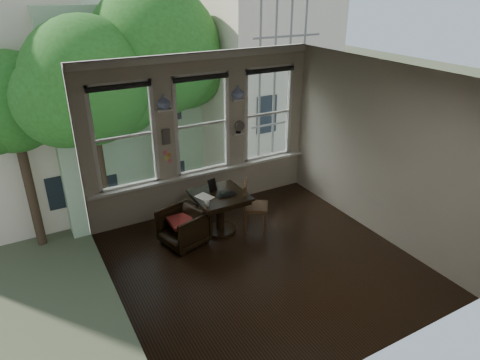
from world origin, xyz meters
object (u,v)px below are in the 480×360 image
side_chair_right (256,206)px  laptop (228,196)px  table (220,213)px  mug (207,204)px  armchair_left (183,228)px

side_chair_right → laptop: bearing=116.2°
table → mug: bearing=-142.8°
side_chair_right → laptop: size_ratio=2.78×
armchair_left → laptop: (0.80, -0.09, 0.44)m
table → side_chair_right: size_ratio=0.98×
armchair_left → laptop: 0.92m
table → side_chair_right: bearing=-20.1°
laptop → mug: bearing=-162.0°
laptop → side_chair_right: bearing=-5.6°
armchair_left → laptop: bearing=68.0°
mug → laptop: bearing=16.2°
armchair_left → mug: 0.63m
armchair_left → mug: mug is taller
armchair_left → side_chair_right: 1.35m
side_chair_right → mug: size_ratio=10.33×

